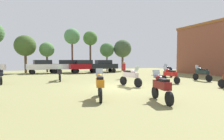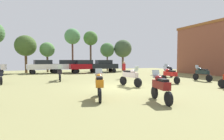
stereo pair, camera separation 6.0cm
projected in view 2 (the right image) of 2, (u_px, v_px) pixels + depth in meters
The scene contains 19 objects.
ground_plane at pixel (120, 87), 12.54m from camera, with size 44.00×52.00×0.02m.
motorcycle_2 at pixel (60, 73), 16.32m from camera, with size 0.62×2.26×1.50m.
motorcycle_4 at pixel (202, 73), 16.22m from camera, with size 0.62×2.21×1.49m.
motorcycle_6 at pixel (99, 84), 8.58m from camera, with size 0.82×2.13×1.49m.
motorcycle_7 at pixel (130, 76), 12.85m from camera, with size 0.81×2.17×1.51m.
motorcycle_8 at pixel (161, 87), 8.00m from camera, with size 0.75×2.05×1.45m.
motorcycle_9 at pixel (168, 70), 20.44m from camera, with size 0.84×2.25×1.51m.
motorcycle_12 at pixel (170, 75), 14.84m from camera, with size 0.62×2.20×1.44m.
car_1 at pixel (104, 65), 27.47m from camera, with size 4.34×1.90×2.00m.
car_3 at pixel (43, 66), 25.47m from camera, with size 4.55×2.53×2.00m.
car_4 at pixel (67, 65), 26.77m from camera, with size 4.49×2.32×2.00m.
car_5 at pixel (84, 65), 26.27m from camera, with size 4.33×1.87×2.00m.
person_1 at pixel (124, 68), 18.27m from camera, with size 0.48×0.48×1.82m.
tree_1 at pixel (26, 46), 26.54m from camera, with size 3.17×3.17×5.78m.
tree_2 at pixel (91, 39), 31.20m from camera, with size 2.55×2.55×7.21m.
tree_5 at pixel (123, 49), 32.31m from camera, with size 3.28×3.28×5.78m.
tree_6 at pixel (107, 50), 31.99m from camera, with size 2.62×2.62×5.19m.
tree_7 at pixel (72, 37), 29.72m from camera, with size 2.69×2.69×7.41m.
tree_9 at pixel (47, 50), 28.07m from camera, with size 2.37×2.37×4.88m.
Camera 2 is at (-5.40, -11.23, 1.93)m, focal length 27.79 mm.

